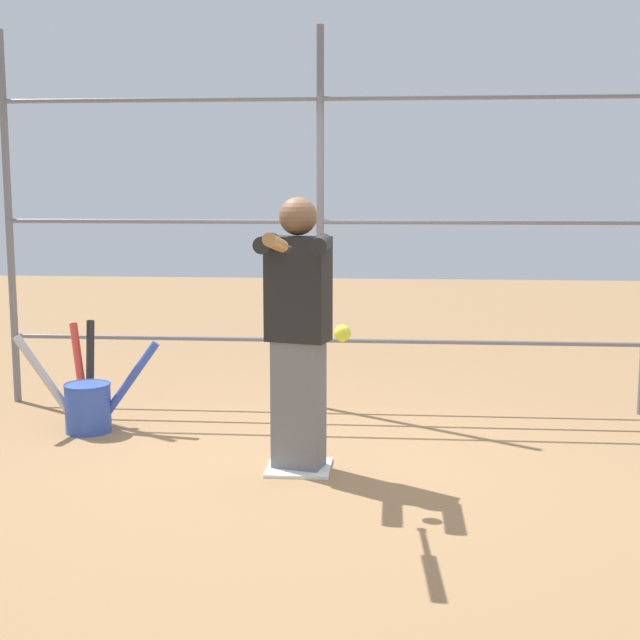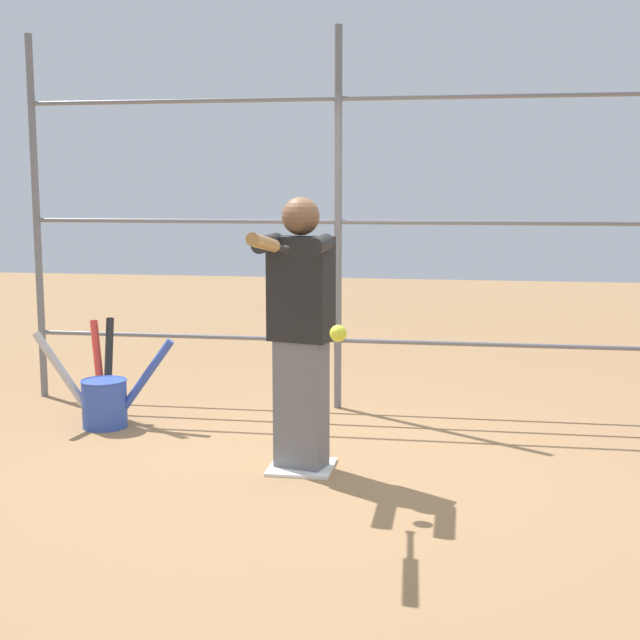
% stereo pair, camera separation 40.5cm
% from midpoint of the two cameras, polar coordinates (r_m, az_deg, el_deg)
% --- Properties ---
extents(ground_plane, '(24.00, 24.00, 0.00)m').
position_cam_midpoint_polar(ground_plane, '(5.70, -3.43, -9.52)').
color(ground_plane, '#9E754C').
extents(home_plate, '(0.40, 0.40, 0.02)m').
position_cam_midpoint_polar(home_plate, '(5.70, -3.43, -9.42)').
color(home_plate, white).
rests_on(home_plate, ground).
extents(fence_backstop, '(5.11, 0.06, 2.99)m').
position_cam_midpoint_polar(fence_backstop, '(7.01, -1.65, 6.30)').
color(fence_backstop, slate).
rests_on(fence_backstop, ground).
extents(batter, '(0.43, 0.65, 1.70)m').
position_cam_midpoint_polar(batter, '(5.47, -3.54, -0.36)').
color(batter, slate).
rests_on(batter, ground).
extents(baseball_bat_swinging, '(0.07, 0.82, 0.16)m').
position_cam_midpoint_polar(baseball_bat_swinging, '(4.51, -5.34, 4.86)').
color(baseball_bat_swinging, black).
extents(softball_in_flight, '(0.10, 0.10, 0.10)m').
position_cam_midpoint_polar(softball_in_flight, '(4.96, -0.89, -0.86)').
color(softball_in_flight, yellow).
extents(bat_bucket, '(1.02, 0.58, 0.77)m').
position_cam_midpoint_polar(bat_bucket, '(6.76, -16.34, -5.00)').
color(bat_bucket, '#3351B2').
rests_on(bat_bucket, ground).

